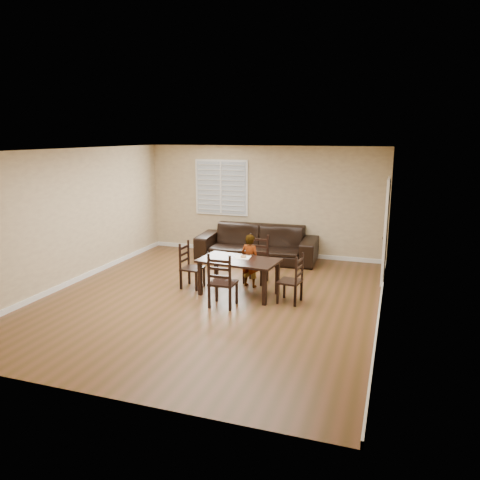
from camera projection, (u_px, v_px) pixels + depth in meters
name	position (u px, v px, depth m)	size (l,w,h in m)	color
ground	(211.00, 298.00, 8.65)	(7.00, 7.00, 0.00)	brown
room	(215.00, 200.00, 8.41)	(6.04, 7.04, 2.72)	#CEB98B
dining_table	(239.00, 264.00, 8.73)	(1.54, 0.96, 0.68)	black
chair_near	(258.00, 260.00, 9.60)	(0.47, 0.44, 0.97)	black
chair_far	(221.00, 284.00, 8.06)	(0.45, 0.42, 0.99)	black
chair_left	(187.00, 267.00, 9.21)	(0.40, 0.42, 0.91)	black
chair_right	(296.00, 281.00, 8.32)	(0.42, 0.45, 0.90)	black
child	(250.00, 261.00, 9.21)	(0.39, 0.25, 1.06)	gray
napkin	(243.00, 257.00, 8.85)	(0.29, 0.29, 0.00)	white
donut	(243.00, 256.00, 8.84)	(0.11, 0.11, 0.04)	#B0733F
sofa	(257.00, 243.00, 11.20)	(2.84, 1.11, 0.83)	black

